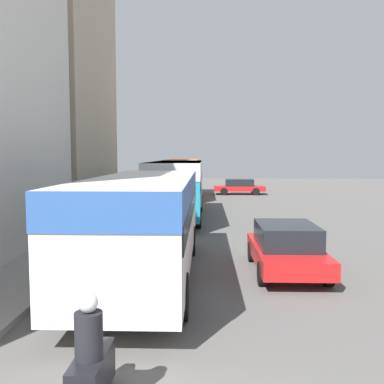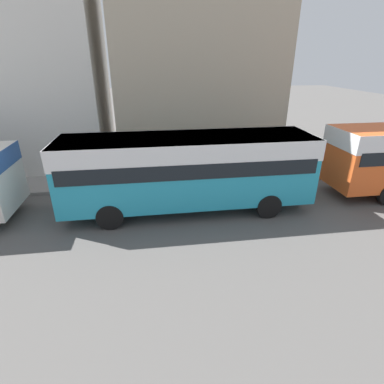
% 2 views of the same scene
% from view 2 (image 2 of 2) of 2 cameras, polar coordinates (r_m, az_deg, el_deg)
% --- Properties ---
extents(building_midblock, '(6.69, 8.27, 12.96)m').
position_cam_2_polar(building_midblock, '(20.29, -29.94, 22.97)').
color(building_midblock, silver).
rests_on(building_midblock, ground_plane).
extents(building_far_terrace, '(5.15, 9.27, 13.71)m').
position_cam_2_polar(building_far_terrace, '(18.66, 0.99, 27.14)').
color(building_far_terrace, '#BCAD93').
rests_on(building_far_terrace, ground_plane).
extents(bus_following, '(2.67, 10.00, 3.11)m').
position_cam_2_polar(bus_following, '(12.03, -0.82, 5.40)').
color(bus_following, teal).
rests_on(bus_following, ground_plane).
extents(pedestrian_near_curb, '(0.40, 0.40, 1.67)m').
position_cam_2_polar(pedestrian_near_curb, '(15.48, -12.82, 5.13)').
color(pedestrian_near_curb, '#232838').
rests_on(pedestrian_near_curb, sidewalk).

